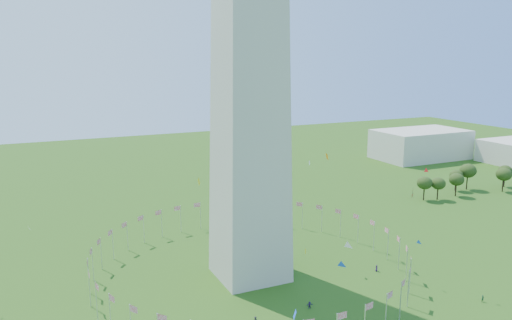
{
  "coord_description": "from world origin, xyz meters",
  "views": [
    {
      "loc": [
        -49.82,
        -61.2,
        56.14
      ],
      "look_at": [
        -5.2,
        35.0,
        34.14
      ],
      "focal_mm": 35.0,
      "sensor_mm": 36.0,
      "label": 1
    }
  ],
  "objects": [
    {
      "name": "gov_building_east_a",
      "position": [
        150.0,
        150.0,
        8.0
      ],
      "size": [
        50.0,
        30.0,
        16.0
      ],
      "primitive_type": "cube",
      "color": "beige",
      "rests_on": "ground"
    },
    {
      "name": "tree_line_east",
      "position": [
        115.68,
        85.31,
        4.87
      ],
      "size": [
        53.2,
        15.8,
        11.03
      ],
      "color": "#324B19",
      "rests_on": "ground"
    },
    {
      "name": "kites_aloft",
      "position": [
        11.86,
        23.2,
        18.13
      ],
      "size": [
        118.84,
        72.8,
        32.56
      ],
      "color": "white",
      "rests_on": "ground"
    },
    {
      "name": "flag_ring",
      "position": [
        -0.0,
        50.0,
        4.5
      ],
      "size": [
        80.24,
        80.24,
        9.0
      ],
      "color": "silver",
      "rests_on": "ground"
    }
  ]
}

